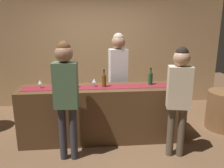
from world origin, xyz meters
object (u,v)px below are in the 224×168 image
at_px(wine_bottle_green, 150,79).
at_px(bartender, 118,69).
at_px(wine_bottle_amber, 104,81).
at_px(customer_browsing, 66,89).
at_px(customer_sipping, 179,91).
at_px(wine_bottle_clear, 72,82).
at_px(wine_glass_near_customer, 94,81).
at_px(wine_glass_mid_counter, 40,82).

relative_size(wine_bottle_green, bartender, 0.17).
xyz_separation_m(wine_bottle_amber, customer_browsing, (-0.58, -0.58, 0.05)).
height_order(bartender, customer_sipping, bartender).
relative_size(wine_bottle_amber, bartender, 0.17).
bearing_deg(wine_bottle_amber, wine_bottle_clear, -177.84).
bearing_deg(wine_glass_near_customer, wine_bottle_green, 1.75).
bearing_deg(customer_browsing, wine_bottle_green, 29.44).
bearing_deg(wine_glass_near_customer, wine_bottle_amber, -11.82).
height_order(wine_bottle_amber, customer_browsing, customer_browsing).
height_order(wine_bottle_clear, bartender, bartender).
height_order(wine_bottle_green, wine_glass_near_customer, wine_bottle_green).
relative_size(wine_glass_near_customer, customer_sipping, 0.08).
distance_m(bartender, customer_browsing, 1.46).
bearing_deg(customer_sipping, wine_bottle_clear, 169.22).
bearing_deg(wine_glass_mid_counter, wine_bottle_green, 1.43).
bearing_deg(wine_bottle_clear, wine_bottle_green, 3.61).
xyz_separation_m(wine_bottle_clear, wine_glass_mid_counter, (-0.53, 0.04, -0.01)).
height_order(wine_bottle_amber, wine_glass_mid_counter, wine_bottle_amber).
bearing_deg(wine_bottle_clear, wine_bottle_amber, 2.16).
bearing_deg(customer_browsing, wine_glass_mid_counter, 133.18).
relative_size(wine_bottle_green, wine_bottle_clear, 1.00).
bearing_deg(bartender, wine_bottle_green, 127.20).
xyz_separation_m(wine_bottle_amber, wine_glass_mid_counter, (-1.06, 0.02, -0.01)).
height_order(wine_bottle_green, bartender, bartender).
relative_size(wine_glass_mid_counter, bartender, 0.08).
relative_size(wine_bottle_clear, customer_sipping, 0.18).
xyz_separation_m(wine_glass_near_customer, customer_browsing, (-0.41, -0.61, 0.05)).
bearing_deg(wine_bottle_clear, bartender, 35.84).
bearing_deg(wine_bottle_green, bartender, 134.35).
relative_size(customer_sipping, customer_browsing, 0.95).
height_order(wine_bottle_amber, bartender, bartender).
bearing_deg(customer_browsing, wine_glass_near_customer, 60.68).
xyz_separation_m(wine_bottle_clear, wine_glass_near_customer, (0.36, 0.05, -0.01)).
distance_m(wine_bottle_amber, customer_browsing, 0.82).
bearing_deg(bartender, wine_bottle_amber, 54.96).
distance_m(wine_glass_near_customer, wine_glass_mid_counter, 0.89).
bearing_deg(wine_glass_near_customer, bartender, 49.10).
bearing_deg(customer_browsing, customer_sipping, 2.36).
height_order(wine_bottle_green, wine_glass_mid_counter, wine_bottle_green).
xyz_separation_m(wine_glass_mid_counter, customer_sipping, (2.11, -0.66, -0.01)).
relative_size(wine_bottle_amber, wine_glass_mid_counter, 2.10).
height_order(wine_bottle_green, customer_browsing, customer_browsing).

